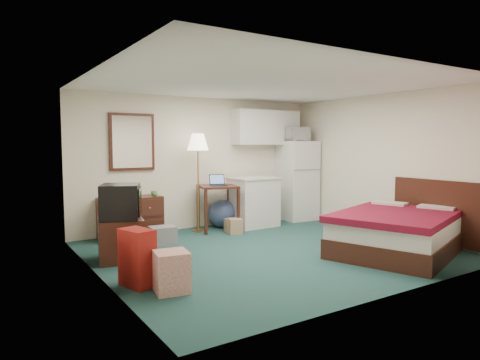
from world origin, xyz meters
TOP-DOWN VIEW (x-y plane):
  - floor at (0.00, 0.00)m, footprint 5.00×4.50m
  - ceiling at (0.00, 0.00)m, footprint 5.00×4.50m
  - walls at (0.00, 0.00)m, footprint 5.01×4.51m
  - mirror at (-1.35, 2.22)m, footprint 0.80×0.06m
  - upper_cabinets at (1.45, 2.08)m, footprint 1.50×0.35m
  - headboard at (2.46, -1.15)m, footprint 0.06×1.56m
  - dresser at (-1.48, 1.98)m, footprint 1.04×0.48m
  - floor_lamp at (-0.24, 1.86)m, footprint 0.48×0.48m
  - desk at (0.10, 1.75)m, footprint 0.81×0.81m
  - exercise_ball at (0.32, 1.96)m, footprint 0.65×0.65m
  - kitchen_counter at (0.89, 1.73)m, footprint 0.88×0.69m
  - fridge at (2.13, 1.88)m, footprint 0.74×0.74m
  - bed at (1.48, -1.15)m, footprint 2.29×2.03m
  - tv_stand at (-2.04, 0.69)m, footprint 0.72×0.76m
  - suitcase at (-2.22, -0.50)m, footprint 0.36×0.46m
  - retail_box at (-1.96, -0.88)m, footprint 0.41×0.41m
  - file_bin at (-1.18, 1.29)m, footprint 0.43×0.34m
  - cardboard_box_a at (0.27, 1.48)m, footprint 0.33×0.30m
  - cardboard_box_b at (0.23, 1.33)m, footprint 0.30×0.33m
  - laptop at (0.09, 1.69)m, footprint 0.33×0.29m
  - crt_tv at (-2.05, 0.65)m, footprint 0.70×0.72m
  - microwave at (2.05, 1.84)m, footprint 0.60×0.48m
  - book_a at (-1.70, 1.89)m, footprint 0.17×0.07m
  - book_b at (-1.55, 2.01)m, footprint 0.16×0.05m
  - mug at (-1.08, 1.89)m, footprint 0.14×0.12m

SIDE VIEW (x-z plane):
  - floor at x=0.00m, z-range -0.01..0.01m
  - cardboard_box_a at x=0.27m, z-range 0.00..0.24m
  - cardboard_box_b at x=0.23m, z-range 0.00..0.27m
  - file_bin at x=-1.18m, z-range 0.00..0.28m
  - retail_box at x=-1.96m, z-range 0.00..0.45m
  - exercise_ball at x=0.32m, z-range 0.00..0.54m
  - tv_stand at x=-2.04m, z-range 0.00..0.59m
  - bed at x=1.48m, z-range 0.00..0.61m
  - suitcase at x=-2.22m, z-range 0.00..0.66m
  - dresser at x=-1.48m, z-range 0.00..0.71m
  - desk at x=0.10m, z-range 0.00..0.85m
  - kitchen_counter at x=0.89m, z-range 0.00..0.94m
  - headboard at x=2.46m, z-range 0.05..1.05m
  - mug at x=-1.08m, z-range 0.71..0.82m
  - book_b at x=-1.55m, z-range 0.71..0.92m
  - crt_tv at x=-2.05m, z-range 0.59..1.07m
  - book_a at x=-1.70m, z-range 0.71..0.95m
  - fridge at x=2.13m, z-range 0.00..1.67m
  - floor_lamp at x=-0.24m, z-range 0.00..1.80m
  - laptop at x=0.09m, z-range 0.85..1.05m
  - walls at x=0.00m, z-range 0.00..2.50m
  - mirror at x=-1.35m, z-range 1.15..2.15m
  - microwave at x=2.05m, z-range 1.67..2.03m
  - upper_cabinets at x=1.45m, z-range 1.60..2.30m
  - ceiling at x=0.00m, z-range 2.50..2.50m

